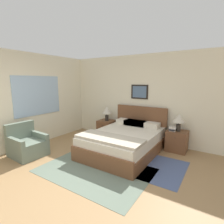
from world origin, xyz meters
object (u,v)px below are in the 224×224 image
object	(u,v)px
nightstand_near_window	(107,128)
nightstand_by_door	(177,141)
table_lamp_near_window	(107,111)
table_lamp_by_door	(179,119)
bed	(124,141)
armchair	(27,145)

from	to	relation	value
nightstand_near_window	nightstand_by_door	size ratio (longest dim) A/B	1.00
nightstand_by_door	table_lamp_near_window	size ratio (longest dim) A/B	1.18
nightstand_by_door	table_lamp_by_door	distance (m)	0.60
bed	armchair	xyz separation A→B (m)	(-1.93, -1.49, -0.04)
nightstand_near_window	table_lamp_by_door	world-z (taller)	table_lamp_by_door
nightstand_near_window	nightstand_by_door	bearing A→B (deg)	0.00
table_lamp_near_window	table_lamp_by_door	distance (m)	2.25
nightstand_by_door	table_lamp_by_door	bearing A→B (deg)	-21.85
nightstand_near_window	table_lamp_by_door	bearing A→B (deg)	-0.15
nightstand_by_door	bed	bearing A→B (deg)	-144.14
bed	table_lamp_by_door	world-z (taller)	bed
bed	table_lamp_by_door	xyz separation A→B (m)	(1.14, 0.81, 0.57)
bed	armchair	distance (m)	2.44
nightstand_by_door	nightstand_near_window	bearing A→B (deg)	180.00
armchair	table_lamp_by_door	distance (m)	3.89
armchair	nightstand_near_window	xyz separation A→B (m)	(0.81, 2.30, 0.01)
armchair	table_lamp_near_window	size ratio (longest dim) A/B	1.73
armchair	table_lamp_by_door	world-z (taller)	table_lamp_by_door
table_lamp_near_window	table_lamp_by_door	xyz separation A→B (m)	(2.25, 0.00, 0.00)
bed	table_lamp_near_window	world-z (taller)	bed
armchair	nightstand_near_window	size ratio (longest dim) A/B	1.47
bed	armchair	bearing A→B (deg)	-142.37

